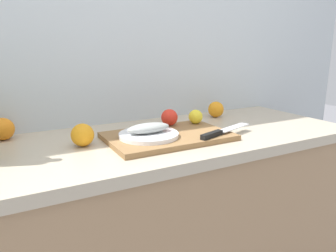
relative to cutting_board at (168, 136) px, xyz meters
The scene contains 11 objects.
back_wall 0.54m from the cutting_board, 119.33° to the left, with size 3.20×0.05×2.50m, color silver.
kitchen_counter 0.51m from the cutting_board, 168.00° to the left, with size 2.00×0.60×0.90m.
cutting_board is the anchor object (origin of this frame).
white_plate 0.08m from the cutting_board, behind, with size 0.22×0.22×0.01m, color white.
fish_fillet 0.09m from the cutting_board, behind, with size 0.16×0.07×0.04m, color #999E99.
chef_knife 0.20m from the cutting_board, 30.69° to the right, with size 0.28×0.12×0.02m.
lemon_0 0.20m from the cutting_board, 25.89° to the left, with size 0.06×0.06×0.06m, color yellow.
tomato_0 0.14m from the cutting_board, 59.19° to the left, with size 0.07×0.07×0.07m, color red.
orange_1 0.45m from the cutting_board, 30.04° to the left, with size 0.08×0.08×0.08m, color orange.
orange_2 0.62m from the cutting_board, 153.11° to the left, with size 0.08×0.08×0.08m, color orange.
orange_3 0.31m from the cutting_board, 168.52° to the left, with size 0.08×0.08×0.08m, color orange.
Camera 1 is at (-0.34, -1.06, 1.24)m, focal length 33.84 mm.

